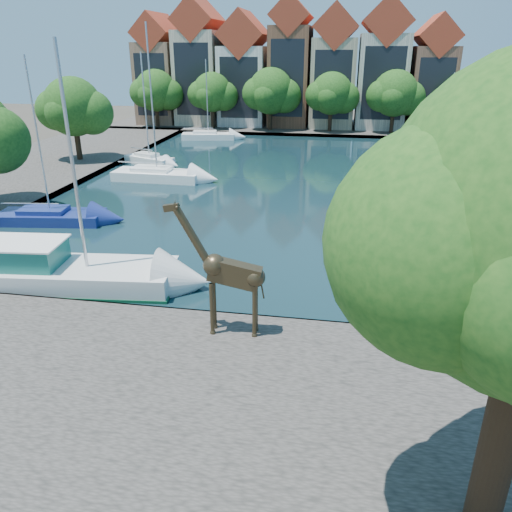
{
  "coord_description": "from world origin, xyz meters",
  "views": [
    {
      "loc": [
        3.75,
        -18.08,
        10.84
      ],
      "look_at": [
        0.59,
        0.43,
        2.97
      ],
      "focal_mm": 35.0,
      "sensor_mm": 36.0,
      "label": 1
    }
  ],
  "objects": [
    {
      "name": "townhouse_east_inner",
      "position": [
        2.0,
        55.99,
        7.73
      ],
      "size": [
        5.94,
        9.18,
        15.79
      ],
      "color": "tan",
      "rests_on": "far_quay"
    },
    {
      "name": "sailboat_right_b",
      "position": [
        15.0,
        21.58,
        0.64
      ],
      "size": [
        7.94,
        3.16,
        12.73
      ],
      "color": "navy",
      "rests_on": "water_basin"
    },
    {
      "name": "sailboat_left_c",
      "position": [
        -12.0,
        22.83,
        0.7
      ],
      "size": [
        7.66,
        2.8,
        12.64
      ],
      "color": "white",
      "rests_on": "water_basin"
    },
    {
      "name": "far_tree_far_west",
      "position": [
        -21.9,
        50.49,
        5.18
      ],
      "size": [
        7.28,
        5.6,
        7.68
      ],
      "color": "#332114",
      "rests_on": "far_quay"
    },
    {
      "name": "townhouse_west_mid",
      "position": [
        -17.0,
        55.99,
        8.23
      ],
      "size": [
        5.94,
        9.18,
        16.79
      ],
      "color": "#C1B195",
      "rests_on": "far_quay"
    },
    {
      "name": "far_tree_west",
      "position": [
        -13.91,
        50.49,
        5.08
      ],
      "size": [
        6.76,
        5.2,
        7.36
      ],
      "color": "#332114",
      "rests_on": "far_quay"
    },
    {
      "name": "far_tree_mid_west",
      "position": [
        -5.89,
        50.49,
        5.29
      ],
      "size": [
        7.8,
        6.0,
        8.0
      ],
      "color": "#332114",
      "rests_on": "far_quay"
    },
    {
      "name": "far_tree_east",
      "position": [
        10.11,
        50.49,
        5.24
      ],
      "size": [
        7.54,
        5.8,
        7.84
      ],
      "color": "#332114",
      "rests_on": "far_quay"
    },
    {
      "name": "far_quay",
      "position": [
        0.0,
        56.0,
        0.25
      ],
      "size": [
        60.0,
        16.0,
        0.5
      ],
      "primitive_type": "cube",
      "color": "#4F4A45",
      "rests_on": "ground"
    },
    {
      "name": "sailboat_left_b",
      "position": [
        -15.0,
        10.71,
        0.6
      ],
      "size": [
        7.11,
        3.27,
        10.39
      ],
      "color": "navy",
      "rests_on": "water_basin"
    },
    {
      "name": "side_tree_left_far",
      "position": [
        -21.9,
        27.99,
        5.38
      ],
      "size": [
        7.28,
        5.6,
        7.88
      ],
      "color": "#332114",
      "rests_on": "left_quay"
    },
    {
      "name": "far_tree_far_east",
      "position": [
        18.09,
        50.49,
        5.08
      ],
      "size": [
        6.76,
        5.2,
        7.36
      ],
      "color": "#332114",
      "rests_on": "far_quay"
    },
    {
      "name": "townhouse_west_end",
      "position": [
        -23.0,
        55.99,
        7.36
      ],
      "size": [
        5.44,
        9.18,
        14.93
      ],
      "color": "#8B644B",
      "rests_on": "far_quay"
    },
    {
      "name": "townhouse_west_inner",
      "position": [
        -10.5,
        55.99,
        7.35
      ],
      "size": [
        6.43,
        9.18,
        15.15
      ],
      "color": "silver",
      "rests_on": "far_quay"
    },
    {
      "name": "near_quay",
      "position": [
        0.0,
        -7.0,
        0.25
      ],
      "size": [
        50.0,
        14.0,
        0.5
      ],
      "primitive_type": "cube",
      "color": "#4F4A45",
      "rests_on": "ground"
    },
    {
      "name": "sailboat_right_d",
      "position": [
        15.0,
        40.61,
        0.56
      ],
      "size": [
        4.69,
        2.51,
        8.31
      ],
      "color": "white",
      "rests_on": "water_basin"
    },
    {
      "name": "far_tree_mid_east",
      "position": [
        2.1,
        50.49,
        5.13
      ],
      "size": [
        7.02,
        5.4,
        7.52
      ],
      "color": "#332114",
      "rests_on": "far_quay"
    },
    {
      "name": "sailboat_left_e",
      "position": [
        -12.97,
        44.0,
        0.64
      ],
      "size": [
        6.88,
        3.45,
        9.47
      ],
      "color": "white",
      "rests_on": "water_basin"
    },
    {
      "name": "townhouse_east_mid",
      "position": [
        8.5,
        55.99,
        8.1
      ],
      "size": [
        6.43,
        9.18,
        16.65
      ],
      "color": "beige",
      "rests_on": "far_quay"
    },
    {
      "name": "townhouse_east_end",
      "position": [
        15.0,
        55.99,
        7.11
      ],
      "size": [
        5.44,
        9.18,
        14.43
      ],
      "color": "brown",
      "rests_on": "far_quay"
    },
    {
      "name": "giraffe_statue",
      "position": [
        -0.18,
        -1.51,
        3.05
      ],
      "size": [
        3.63,
        0.7,
        5.19
      ],
      "color": "#392E1C",
      "rests_on": "near_quay"
    },
    {
      "name": "townhouse_center",
      "position": [
        -4.0,
        55.99,
        8.36
      ],
      "size": [
        5.44,
        9.18,
        16.93
      ],
      "color": "brown",
      "rests_on": "far_quay"
    },
    {
      "name": "sailboat_left_d",
      "position": [
        -15.0,
        28.78,
        0.7
      ],
      "size": [
        5.48,
        3.72,
        10.41
      ],
      "color": "silver",
      "rests_on": "water_basin"
    },
    {
      "name": "left_quay",
      "position": [
        -25.0,
        24.0,
        0.25
      ],
      "size": [
        14.0,
        52.0,
        0.5
      ],
      "primitive_type": "cube",
      "color": "#4F4A45",
      "rests_on": "ground"
    },
    {
      "name": "motorsailer",
      "position": [
        -9.57,
        1.96,
        0.93
      ],
      "size": [
        11.07,
        4.25,
        11.16
      ],
      "color": "silver",
      "rests_on": "water_basin"
    },
    {
      "name": "water_basin",
      "position": [
        0.0,
        24.0,
        0.04
      ],
      "size": [
        38.0,
        50.0,
        0.08
      ],
      "primitive_type": "cube",
      "color": "black",
      "rests_on": "ground"
    },
    {
      "name": "ground",
      "position": [
        0.0,
        0.0,
        0.0
      ],
      "size": [
        160.0,
        160.0,
        0.0
      ],
      "primitive_type": "plane",
      "color": "#38332B",
      "rests_on": "ground"
    },
    {
      "name": "sailboat_right_c",
      "position": [
        14.23,
        28.62,
        0.55
      ],
      "size": [
        5.59,
        3.5,
        7.59
      ],
      "color": "white",
      "rests_on": "water_basin"
    }
  ]
}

